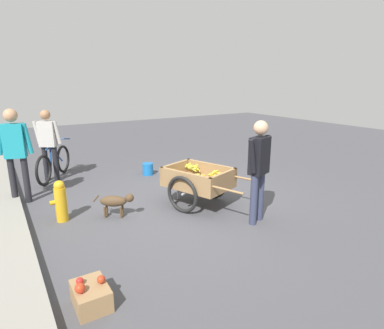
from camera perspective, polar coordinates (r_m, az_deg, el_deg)
ground_plane at (r=5.80m, az=-0.72°, el=-7.21°), size 24.00×24.00×0.00m
fruit_cart at (r=5.67m, az=1.08°, el=-3.01°), size 1.81×1.27×0.69m
vendor_person at (r=4.94m, az=11.79°, el=0.24°), size 0.30×0.56×1.60m
bicycle at (r=7.85m, az=-23.28°, el=0.20°), size 1.42×0.96×0.85m
cyclist_person at (r=7.60m, az=-24.19°, el=4.10°), size 0.35×0.51×1.56m
dog at (r=5.38m, az=-13.39°, el=-6.34°), size 0.42×0.58×0.40m
fire_hydrant at (r=5.47m, az=-22.29°, el=-6.02°), size 0.25×0.25×0.67m
plastic_bucket at (r=7.62m, az=-7.84°, el=-0.79°), size 0.25×0.25×0.28m
apple_crate at (r=3.56m, az=-17.54°, el=-21.23°), size 0.44×0.32×0.32m
bystander_person at (r=6.42m, az=-28.90°, el=2.68°), size 0.30×0.56×1.70m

